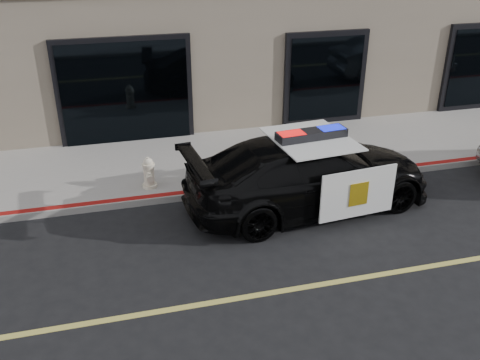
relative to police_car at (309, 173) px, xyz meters
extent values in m
plane|color=black|center=(-2.39, -2.62, -0.76)|extent=(120.00, 120.00, 0.00)
cube|color=gray|center=(-2.39, 2.63, -0.69)|extent=(60.00, 3.50, 0.15)
imported|color=black|center=(0.00, 0.00, -0.01)|extent=(3.14, 5.62, 1.51)
cube|color=white|center=(0.61, -1.03, -0.03)|extent=(1.61, 0.20, 1.01)
cube|color=white|center=(0.39, 1.13, -0.03)|extent=(1.61, 0.20, 1.01)
cube|color=white|center=(0.00, 0.00, 0.76)|extent=(1.68, 1.95, 0.03)
cube|color=gold|center=(0.61, -1.06, -0.03)|extent=(0.40, 0.05, 0.48)
cube|color=black|center=(0.00, 0.00, 0.85)|extent=(1.48, 0.52, 0.18)
cube|color=red|center=(-0.44, -0.04, 0.86)|extent=(0.53, 0.38, 0.16)
cube|color=#0C19CC|center=(0.44, 0.04, 0.86)|extent=(0.53, 0.38, 0.16)
cylinder|color=#FBECCB|center=(-3.17, 1.42, -0.58)|extent=(0.32, 0.32, 0.07)
cylinder|color=#FBECCB|center=(-3.17, 1.42, -0.32)|extent=(0.23, 0.23, 0.45)
cylinder|color=#FBECCB|center=(-3.17, 1.42, -0.08)|extent=(0.28, 0.28, 0.05)
sphere|color=#FBECCB|center=(-3.17, 1.42, -0.02)|extent=(0.21, 0.21, 0.21)
cylinder|color=#FBECCB|center=(-3.17, 1.42, 0.07)|extent=(0.06, 0.06, 0.06)
cylinder|color=#FBECCB|center=(-3.17, 1.57, -0.26)|extent=(0.12, 0.11, 0.12)
cylinder|color=#FBECCB|center=(-3.17, 1.26, -0.26)|extent=(0.12, 0.11, 0.12)
cylinder|color=#FBECCB|center=(-3.17, 1.24, -0.32)|extent=(0.15, 0.13, 0.15)
camera|label=1|loc=(-3.88, -9.26, 4.76)|focal=40.00mm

